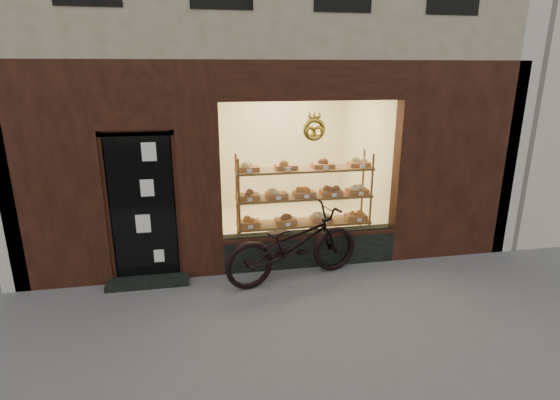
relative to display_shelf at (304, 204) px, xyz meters
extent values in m
plane|color=#555558|center=(-0.45, -2.55, -0.87)|extent=(90.00, 90.00, 0.00)
cube|color=black|center=(0.00, -0.42, -0.59)|extent=(2.70, 0.25, 0.55)
cube|color=black|center=(-2.45, -0.49, 0.23)|extent=(0.90, 0.04, 2.15)
cube|color=black|center=(-2.45, -0.65, -0.83)|extent=(1.15, 0.35, 0.08)
torus|color=yellow|center=(0.00, -0.53, 1.28)|extent=(0.33, 0.07, 0.33)
cube|color=#543E1B|center=(0.00, 0.00, -0.82)|extent=(2.20, 0.45, 0.04)
cube|color=#543E1B|center=(0.00, 0.00, -0.32)|extent=(2.20, 0.45, 0.03)
cube|color=#543E1B|center=(0.00, 0.00, 0.13)|extent=(2.20, 0.45, 0.04)
cube|color=#543E1B|center=(0.00, 0.00, 0.58)|extent=(2.20, 0.45, 0.04)
cylinder|color=#543E1B|center=(-1.07, -0.19, -0.02)|extent=(0.04, 0.04, 1.70)
cylinder|color=#543E1B|center=(1.07, -0.19, -0.02)|extent=(0.04, 0.04, 1.70)
cylinder|color=#543E1B|center=(-1.07, 0.20, -0.02)|extent=(0.04, 0.04, 1.70)
cylinder|color=#543E1B|center=(1.07, 0.20, -0.02)|extent=(0.04, 0.04, 1.70)
cube|color=brown|center=(-0.90, 0.00, -0.26)|extent=(0.34, 0.24, 0.07)
sphere|color=#A14B1C|center=(-0.90, 0.00, -0.18)|extent=(0.11, 0.11, 0.11)
cube|color=white|center=(-0.90, -0.18, -0.26)|extent=(0.07, 0.01, 0.05)
cube|color=brown|center=(-0.30, 0.00, -0.26)|extent=(0.34, 0.24, 0.07)
sphere|color=#533B17|center=(-0.30, 0.00, -0.18)|extent=(0.11, 0.11, 0.11)
cube|color=white|center=(-0.30, -0.18, -0.26)|extent=(0.08, 0.01, 0.05)
cube|color=brown|center=(0.30, 0.00, -0.26)|extent=(0.34, 0.24, 0.07)
sphere|color=beige|center=(0.30, 0.00, -0.18)|extent=(0.11, 0.11, 0.11)
cube|color=white|center=(0.30, -0.18, -0.26)|extent=(0.07, 0.01, 0.05)
cube|color=brown|center=(0.90, 0.00, -0.26)|extent=(0.34, 0.24, 0.07)
sphere|color=#A14B1C|center=(0.90, 0.00, -0.18)|extent=(0.11, 0.11, 0.11)
cube|color=white|center=(0.90, -0.18, -0.26)|extent=(0.08, 0.01, 0.05)
cube|color=brown|center=(-0.90, 0.00, 0.19)|extent=(0.34, 0.24, 0.07)
sphere|color=#533B17|center=(-0.90, 0.00, 0.27)|extent=(0.11, 0.11, 0.11)
cube|color=white|center=(-0.90, -0.18, 0.19)|extent=(0.07, 0.01, 0.06)
cube|color=brown|center=(-0.45, 0.00, 0.19)|extent=(0.34, 0.24, 0.07)
sphere|color=beige|center=(-0.45, 0.00, 0.27)|extent=(0.11, 0.11, 0.11)
cube|color=white|center=(-0.45, -0.18, 0.19)|extent=(0.07, 0.01, 0.06)
cube|color=brown|center=(0.00, 0.00, 0.19)|extent=(0.34, 0.24, 0.07)
sphere|color=#A14B1C|center=(0.00, 0.00, 0.27)|extent=(0.11, 0.11, 0.11)
cube|color=white|center=(0.00, -0.18, 0.19)|extent=(0.07, 0.01, 0.06)
cube|color=brown|center=(0.45, 0.00, 0.19)|extent=(0.34, 0.24, 0.07)
sphere|color=#533B17|center=(0.45, 0.00, 0.27)|extent=(0.11, 0.11, 0.11)
cube|color=white|center=(0.45, -0.18, 0.19)|extent=(0.07, 0.01, 0.06)
cube|color=brown|center=(0.90, 0.00, 0.19)|extent=(0.34, 0.24, 0.07)
sphere|color=beige|center=(0.90, 0.00, 0.27)|extent=(0.11, 0.11, 0.11)
cube|color=white|center=(0.90, -0.18, 0.19)|extent=(0.08, 0.01, 0.06)
cube|color=brown|center=(-0.90, 0.00, 0.64)|extent=(0.34, 0.24, 0.07)
sphere|color=beige|center=(-0.90, 0.00, 0.72)|extent=(0.11, 0.11, 0.11)
cube|color=white|center=(-0.90, -0.18, 0.64)|extent=(0.07, 0.01, 0.06)
cube|color=brown|center=(-0.30, 0.00, 0.64)|extent=(0.34, 0.24, 0.07)
sphere|color=#A14B1C|center=(-0.30, 0.00, 0.72)|extent=(0.11, 0.11, 0.11)
cube|color=white|center=(-0.30, -0.18, 0.64)|extent=(0.08, 0.01, 0.06)
cube|color=brown|center=(0.30, 0.00, 0.64)|extent=(0.34, 0.24, 0.07)
sphere|color=#533B17|center=(0.30, 0.00, 0.72)|extent=(0.11, 0.11, 0.11)
cube|color=white|center=(0.30, -0.18, 0.64)|extent=(0.07, 0.01, 0.06)
cube|color=brown|center=(0.90, 0.00, 0.64)|extent=(0.34, 0.24, 0.07)
sphere|color=beige|center=(0.90, 0.00, 0.72)|extent=(0.11, 0.11, 0.11)
cube|color=white|center=(0.90, -0.18, 0.64)|extent=(0.08, 0.01, 0.06)
imported|color=black|center=(-0.36, -0.86, -0.32)|extent=(2.20, 1.23, 1.10)
camera|label=1|loc=(-1.63, -6.58, 2.12)|focal=28.00mm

